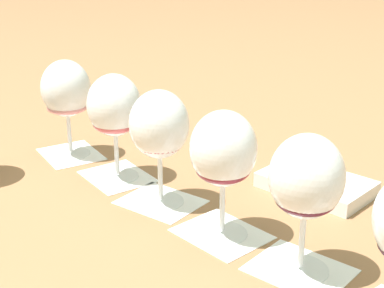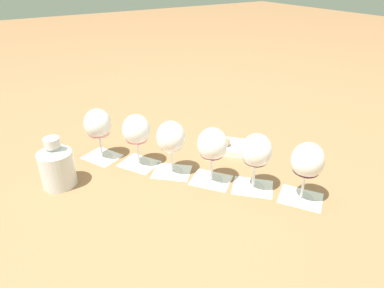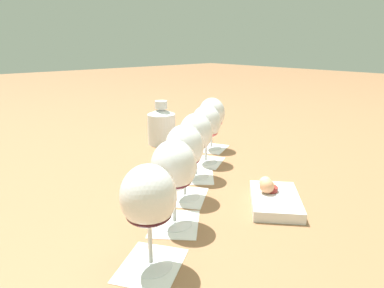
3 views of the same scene
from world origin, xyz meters
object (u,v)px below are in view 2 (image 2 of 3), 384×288
at_px(wine_glass_0, 98,126).
at_px(ceramic_vase, 57,165).
at_px(snack_dish, 228,146).
at_px(wine_glass_5, 307,163).
at_px(wine_glass_2, 171,139).
at_px(wine_glass_3, 212,147).
at_px(wine_glass_1, 136,132).
at_px(wine_glass_4, 256,153).

xyz_separation_m(wine_glass_0, ceramic_vase, (-0.17, -0.09, -0.05)).
bearing_deg(snack_dish, wine_glass_0, 153.97).
xyz_separation_m(ceramic_vase, snack_dish, (0.57, -0.11, -0.05)).
distance_m(wine_glass_5, ceramic_vase, 0.73).
height_order(wine_glass_5, snack_dish, wine_glass_5).
bearing_deg(wine_glass_0, wine_glass_2, -53.79).
bearing_deg(snack_dish, wine_glass_5, -90.00).
bearing_deg(wine_glass_3, snack_dish, 37.52).
bearing_deg(wine_glass_2, wine_glass_1, 123.56).
relative_size(wine_glass_1, wine_glass_2, 1.00).
bearing_deg(wine_glass_1, wine_glass_0, 128.51).
distance_m(wine_glass_4, snack_dish, 0.26).
bearing_deg(wine_glass_4, wine_glass_0, 127.29).
distance_m(wine_glass_5, snack_dish, 0.36).
distance_m(wine_glass_2, wine_glass_4, 0.27).
bearing_deg(snack_dish, wine_glass_3, -142.48).
relative_size(wine_glass_0, wine_glass_5, 1.00).
bearing_deg(wine_glass_1, wine_glass_5, -53.60).
height_order(wine_glass_2, snack_dish, wine_glass_2).
relative_size(ceramic_vase, snack_dish, 0.80).
xyz_separation_m(wine_glass_2, wine_glass_3, (0.08, -0.11, 0.00)).
distance_m(wine_glass_4, ceramic_vase, 0.60).
bearing_deg(wine_glass_3, wine_glass_0, 126.32).
xyz_separation_m(wine_glass_5, snack_dish, (0.00, 0.35, -0.10)).
xyz_separation_m(wine_glass_0, wine_glass_2, (0.16, -0.22, -0.00)).
height_order(wine_glass_3, snack_dish, wine_glass_3).
bearing_deg(wine_glass_4, ceramic_vase, 145.85).
relative_size(wine_glass_3, wine_glass_5, 1.00).
bearing_deg(ceramic_vase, wine_glass_0, 29.36).
xyz_separation_m(wine_glass_1, wine_glass_4, (0.24, -0.31, -0.00)).
distance_m(wine_glass_1, wine_glass_5, 0.54).
bearing_deg(wine_glass_5, wine_glass_1, 126.40).
distance_m(wine_glass_2, ceramic_vase, 0.35).
xyz_separation_m(wine_glass_4, wine_glass_5, (0.08, -0.12, 0.00)).
xyz_separation_m(wine_glass_3, snack_dish, (0.17, 0.13, -0.10)).
relative_size(wine_glass_2, wine_glass_4, 1.00).
height_order(wine_glass_2, wine_glass_3, same).
xyz_separation_m(wine_glass_4, snack_dish, (0.08, 0.23, -0.10)).
bearing_deg(snack_dish, wine_glass_2, -175.51).
distance_m(wine_glass_2, wine_glass_3, 0.14).
distance_m(wine_glass_0, wine_glass_5, 0.68).
relative_size(wine_glass_4, wine_glass_5, 1.00).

